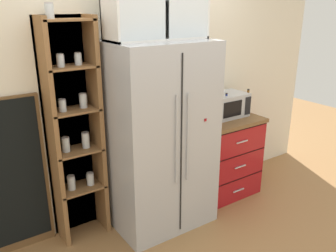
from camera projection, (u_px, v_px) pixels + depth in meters
ground_plane at (160, 218)px, 3.67m from camera, size 10.70×10.70×0.00m
wall_back_cream at (138, 91)px, 3.56m from camera, size 5.00×0.10×2.55m
refrigerator at (159, 137)px, 3.37m from camera, size 0.95×0.73×1.81m
pantry_shelf_column at (73, 129)px, 3.15m from camera, size 0.48×0.30×2.12m
counter_cabinet at (222, 156)px, 4.05m from camera, size 0.80×0.60×0.91m
microwave at (226, 105)px, 3.93m from camera, size 0.44×0.33×0.26m
coffee_maker at (205, 108)px, 3.71m from camera, size 0.17×0.20×0.31m
mug_cream at (227, 115)px, 3.85m from camera, size 0.12×0.09×0.09m
bottle_cobalt at (226, 107)px, 3.84m from camera, size 0.06×0.06×0.29m
bottle_amber at (247, 103)px, 4.03m from camera, size 0.06×0.06×0.29m
chalkboard_menu at (11, 178)px, 3.00m from camera, size 0.60×0.04×1.41m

